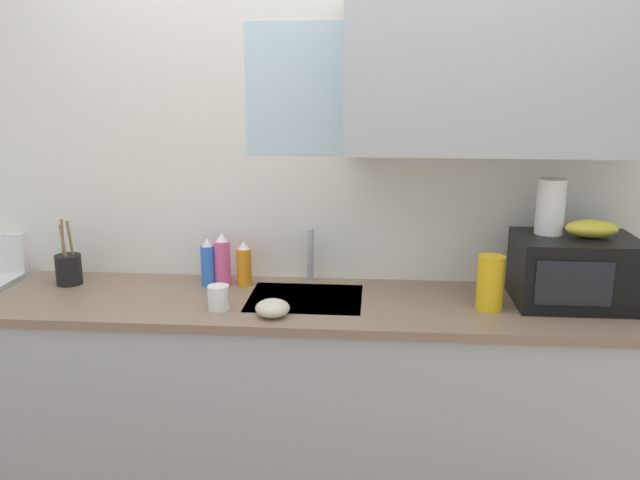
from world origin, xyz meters
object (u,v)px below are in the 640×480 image
at_px(microwave, 574,271).
at_px(dish_soap_bottle_orange, 244,265).
at_px(dish_soap_bottle_pink, 222,261).
at_px(paper_towel_roll, 550,207).
at_px(cereal_canister, 490,283).
at_px(mug_white, 219,297).
at_px(small_bowl, 273,308).
at_px(banana_bunch, 592,229).
at_px(utensil_crock, 69,268).
at_px(dish_soap_bottle_blue, 208,264).

height_order(microwave, dish_soap_bottle_orange, microwave).
relative_size(microwave, dish_soap_bottle_pink, 2.00).
height_order(paper_towel_roll, cereal_canister, paper_towel_roll).
bearing_deg(mug_white, dish_soap_bottle_orange, 82.69).
height_order(dish_soap_bottle_orange, small_bowl, dish_soap_bottle_orange).
height_order(banana_bunch, utensil_crock, banana_bunch).
height_order(utensil_crock, small_bowl, utensil_crock).
bearing_deg(utensil_crock, dish_soap_bottle_blue, 2.74).
distance_m(dish_soap_bottle_pink, utensil_crock, 0.67).
bearing_deg(cereal_canister, microwave, 16.17).
distance_m(paper_towel_roll, utensil_crock, 2.03).
height_order(microwave, dish_soap_bottle_blue, microwave).
distance_m(banana_bunch, cereal_canister, 0.45).
distance_m(cereal_canister, utensil_crock, 1.77).
bearing_deg(paper_towel_roll, mug_white, -169.42).
distance_m(dish_soap_bottle_orange, dish_soap_bottle_pink, 0.09).
relative_size(banana_bunch, dish_soap_bottle_orange, 1.02).
bearing_deg(utensil_crock, dish_soap_bottle_orange, 3.91).
bearing_deg(cereal_canister, paper_towel_roll, 32.01).
bearing_deg(utensil_crock, dish_soap_bottle_pink, 3.43).
height_order(dish_soap_bottle_orange, dish_soap_bottle_pink, dish_soap_bottle_pink).
relative_size(dish_soap_bottle_pink, utensil_crock, 0.81).
xyz_separation_m(paper_towel_roll, utensil_crock, (-2.01, 0.02, -0.31)).
height_order(dish_soap_bottle_orange, dish_soap_bottle_blue, dish_soap_bottle_blue).
bearing_deg(microwave, dish_soap_bottle_orange, 174.76).
height_order(paper_towel_roll, dish_soap_bottle_blue, paper_towel_roll).
height_order(microwave, small_bowl, microwave).
bearing_deg(mug_white, dish_soap_bottle_blue, 111.41).
bearing_deg(paper_towel_roll, microwave, -27.38).
distance_m(dish_soap_bottle_orange, small_bowl, 0.42).
height_order(microwave, paper_towel_roll, paper_towel_roll).
relative_size(paper_towel_roll, small_bowl, 1.69).
distance_m(dish_soap_bottle_orange, cereal_canister, 1.03).
bearing_deg(dish_soap_bottle_orange, small_bowl, -64.17).
height_order(banana_bunch, small_bowl, banana_bunch).
relative_size(dish_soap_bottle_pink, dish_soap_bottle_blue, 1.10).
distance_m(banana_bunch, small_bowl, 1.27).
bearing_deg(dish_soap_bottle_blue, small_bowl, -46.31).
relative_size(paper_towel_roll, cereal_canister, 1.03).
bearing_deg(banana_bunch, cereal_canister, -165.62).
bearing_deg(utensil_crock, mug_white, -19.82).
bearing_deg(utensil_crock, small_bowl, -18.78).
relative_size(microwave, small_bowl, 3.54).
bearing_deg(small_bowl, utensil_crock, 161.22).
bearing_deg(dish_soap_bottle_orange, mug_white, -97.31).
bearing_deg(microwave, mug_white, -172.25).
height_order(dish_soap_bottle_pink, mug_white, dish_soap_bottle_pink).
relative_size(dish_soap_bottle_pink, cereal_canister, 1.08).
xyz_separation_m(dish_soap_bottle_blue, utensil_crock, (-0.61, -0.03, -0.03)).
bearing_deg(banana_bunch, dish_soap_bottle_orange, 175.01).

